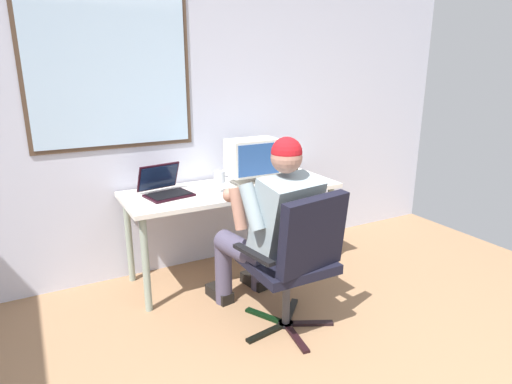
# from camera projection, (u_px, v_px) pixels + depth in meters

# --- Properties ---
(wall_rear) EXTENTS (5.34, 0.08, 2.60)m
(wall_rear) POSITION_uv_depth(u_px,v_px,m) (181.00, 109.00, 3.41)
(wall_rear) COLOR silver
(wall_rear) RESTS_ON ground
(desk) EXTENTS (1.67, 0.63, 0.72)m
(desk) POSITION_uv_depth(u_px,v_px,m) (233.00, 197.00, 3.40)
(desk) COLOR gray
(desk) RESTS_ON ground
(office_chair) EXTENTS (0.63, 0.60, 0.94)m
(office_chair) POSITION_uv_depth(u_px,v_px,m) (298.00, 254.00, 2.62)
(office_chair) COLOR black
(office_chair) RESTS_ON ground
(person_seated) EXTENTS (0.58, 0.86, 1.24)m
(person_seated) POSITION_uv_depth(u_px,v_px,m) (271.00, 225.00, 2.80)
(person_seated) COLOR #474258
(person_seated) RESTS_ON ground
(crt_monitor) EXTENTS (0.40, 0.24, 0.36)m
(crt_monitor) POSITION_uv_depth(u_px,v_px,m) (252.00, 158.00, 3.45)
(crt_monitor) COLOR beige
(crt_monitor) RESTS_ON desk
(laptop) EXTENTS (0.37, 0.37, 0.22)m
(laptop) POSITION_uv_depth(u_px,v_px,m) (164.00, 187.00, 3.19)
(laptop) COLOR black
(laptop) RESTS_ON desk
(wine_glass) EXTENTS (0.08, 0.08, 0.17)m
(wine_glass) POSITION_uv_depth(u_px,v_px,m) (220.00, 178.00, 3.21)
(wine_glass) COLOR silver
(wine_glass) RESTS_ON desk
(desk_speaker) EXTENTS (0.07, 0.10, 0.20)m
(desk_speaker) POSITION_uv_depth(u_px,v_px,m) (293.00, 164.00, 3.73)
(desk_speaker) COLOR black
(desk_speaker) RESTS_ON desk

